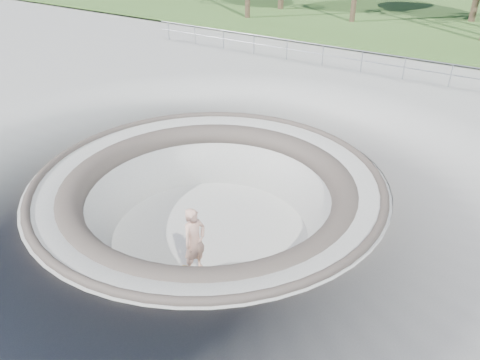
# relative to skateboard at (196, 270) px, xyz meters

# --- Properties ---
(ground) EXTENTS (180.00, 180.00, 0.00)m
(ground) POSITION_rel_skateboard_xyz_m (-0.84, 1.77, 1.83)
(ground) COLOR #A8A7A3
(ground) RESTS_ON ground
(skate_bowl) EXTENTS (14.00, 14.00, 4.10)m
(skate_bowl) POSITION_rel_skateboard_xyz_m (-0.84, 1.77, -0.00)
(skate_bowl) COLOR #A8A7A3
(skate_bowl) RESTS_ON ground
(grass_strip) EXTENTS (180.00, 36.00, 0.12)m
(grass_strip) POSITION_rel_skateboard_xyz_m (-0.84, 35.77, 2.05)
(grass_strip) COLOR #395B24
(grass_strip) RESTS_ON ground
(safety_railing) EXTENTS (25.00, 0.06, 1.03)m
(safety_railing) POSITION_rel_skateboard_xyz_m (-0.84, 13.77, 2.52)
(safety_railing) COLOR gray
(safety_railing) RESTS_ON ground
(skateboard) EXTENTS (0.91, 0.55, 0.09)m
(skateboard) POSITION_rel_skateboard_xyz_m (0.00, 0.00, 0.00)
(skateboard) COLOR olive
(skateboard) RESTS_ON ground
(skater) EXTENTS (0.58, 0.79, 1.98)m
(skater) POSITION_rel_skateboard_xyz_m (0.00, -0.00, 1.01)
(skater) COLOR tan
(skater) RESTS_ON skateboard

